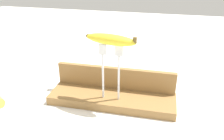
{
  "coord_description": "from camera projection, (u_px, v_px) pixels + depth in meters",
  "views": [
    {
      "loc": [
        0.16,
        -0.7,
        0.48
      ],
      "look_at": [
        0.0,
        0.0,
        0.13
      ],
      "focal_mm": 38.07,
      "sensor_mm": 36.0,
      "label": 1
    }
  ],
  "objects": [
    {
      "name": "fork_stand_center",
      "position": [
        111.0,
        68.0,
        0.78
      ],
      "size": [
        0.08,
        0.01,
        0.2
      ],
      "color": "silver",
      "rests_on": "wooden_board"
    },
    {
      "name": "ground_plane",
      "position": [
        112.0,
        102.0,
        0.86
      ],
      "size": [
        3.0,
        3.0,
        0.0
      ],
      "primitive_type": "plane",
      "color": "silver"
    },
    {
      "name": "board_backstop",
      "position": [
        115.0,
        78.0,
        0.87
      ],
      "size": [
        0.44,
        0.02,
        0.08
      ],
      "primitive_type": "cube",
      "color": "olive",
      "rests_on": "wooden_board"
    },
    {
      "name": "fork_fallen_near",
      "position": [
        126.0,
        65.0,
        1.14
      ],
      "size": [
        0.05,
        0.16,
        0.01
      ],
      "color": "silver",
      "rests_on": "ground"
    },
    {
      "name": "wooden_board",
      "position": [
        112.0,
        99.0,
        0.85
      ],
      "size": [
        0.45,
        0.13,
        0.03
      ],
      "primitive_type": "cube",
      "color": "olive",
      "rests_on": "ground"
    },
    {
      "name": "banana_raised_center",
      "position": [
        111.0,
        40.0,
        0.73
      ],
      "size": [
        0.17,
        0.07,
        0.04
      ],
      "color": "yellow",
      "rests_on": "fork_stand_center"
    }
  ]
}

